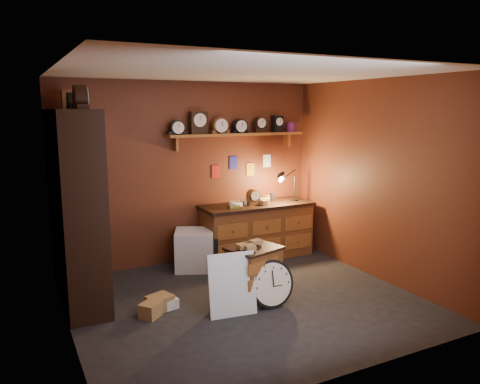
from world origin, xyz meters
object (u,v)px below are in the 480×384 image
low_cabinet (254,271)px  big_round_clock (271,284)px  shelving_unit (73,199)px  workbench (257,227)px

low_cabinet → big_round_clock: low_cabinet is taller
shelving_unit → workbench: size_ratio=1.45×
shelving_unit → big_round_clock: (1.99, -1.24, -0.97)m
shelving_unit → low_cabinet: (1.90, -0.98, -0.88)m
shelving_unit → big_round_clock: 2.54m
shelving_unit → big_round_clock: bearing=-31.9°
workbench → low_cabinet: (-0.86, -1.48, -0.10)m
shelving_unit → big_round_clock: shelving_unit is taller
workbench → shelving_unit: bearing=-169.8°
workbench → low_cabinet: workbench is taller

